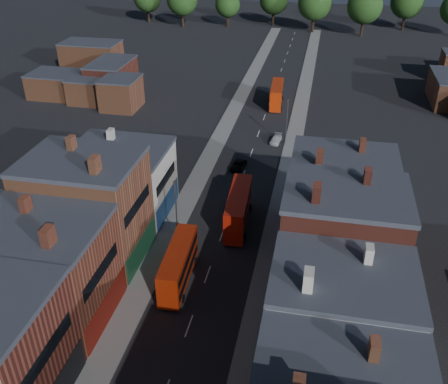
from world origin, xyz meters
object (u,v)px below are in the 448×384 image
at_px(bus_0, 178,265).
at_px(bus_1, 238,208).
at_px(car_3, 276,139).
at_px(bus_2, 277,94).
at_px(car_2, 238,165).

distance_m(bus_0, bus_1, 13.10).
bearing_deg(car_3, bus_2, 103.00).
distance_m(bus_0, car_2, 27.80).
bearing_deg(bus_1, bus_2, 86.98).
distance_m(car_2, car_3, 11.87).
height_order(bus_1, bus_2, bus_1).
relative_size(bus_1, car_2, 2.59).
bearing_deg(bus_2, bus_0, -97.51).
relative_size(bus_2, car_2, 2.45).
distance_m(bus_1, car_3, 26.39).
height_order(bus_2, car_3, bus_2).
bearing_deg(car_2, car_3, 73.92).
relative_size(bus_0, car_2, 2.42).
bearing_deg(car_3, bus_0, -92.54).
xyz_separation_m(bus_2, car_3, (2.00, -18.13, -1.78)).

